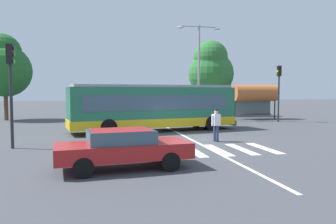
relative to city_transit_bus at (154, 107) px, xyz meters
name	(u,v)px	position (x,y,z in m)	size (l,w,h in m)	color
ground_plane	(191,139)	(1.34, -4.26, -1.59)	(160.00, 160.00, 0.00)	#424449
city_transit_bus	(154,107)	(0.00, 0.00, 0.00)	(11.45, 4.51, 3.06)	black
pedestrian_crossing_street	(216,123)	(2.38, -5.30, -0.62)	(0.56, 0.36, 1.72)	#333856
foreground_sedan	(123,147)	(-2.88, -10.44, -0.82)	(4.68, 2.32, 1.35)	black
parked_car_blue	(104,111)	(-3.02, 11.28, -0.82)	(2.01, 4.57, 1.35)	black
parked_car_champagne	(131,110)	(-0.41, 11.27, -0.82)	(2.10, 4.60, 1.35)	black
parked_car_charcoal	(156,110)	(2.17, 11.56, -0.82)	(1.97, 4.55, 1.35)	black
parked_car_teal	(183,110)	(4.94, 11.33, -0.82)	(2.04, 4.58, 1.35)	black
parked_car_white	(208,109)	(7.76, 11.37, -0.82)	(2.06, 4.59, 1.35)	black
traffic_light_near_corner	(11,79)	(-7.54, -5.28, 1.62)	(0.33, 0.32, 4.78)	#28282B
traffic_light_far_corner	(279,84)	(11.72, 4.42, 1.66)	(0.33, 0.32, 4.85)	#28282B
bus_stop_shelter	(255,94)	(10.96, 7.27, 0.83)	(4.24, 1.54, 3.25)	#28282B
twin_arm_street_lamp	(199,62)	(5.29, 7.00, 3.67)	(3.96, 0.32, 8.55)	#939399
background_tree_left	(4,66)	(-11.92, 11.16, 3.39)	(4.72, 4.72, 7.92)	brown
background_tree_right	(211,69)	(8.51, 12.83, 3.46)	(4.93, 4.93, 8.12)	brown
crosswalk_painted_stripes	(206,150)	(1.02, -7.68, -1.58)	(6.12, 3.00, 0.01)	silver
lane_center_line	(182,135)	(1.31, -2.26, -1.58)	(0.16, 24.00, 0.01)	silver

